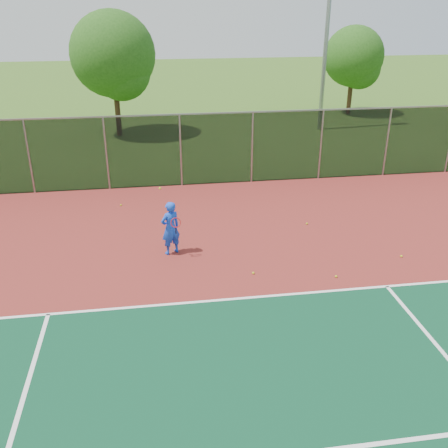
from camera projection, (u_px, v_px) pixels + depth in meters
name	position (u px, v px, depth m)	size (l,w,h in m)	color
ground	(361.00, 367.00, 10.75)	(120.00, 120.00, 0.00)	#335919
court_apron	(329.00, 314.00, 12.55)	(30.00, 20.00, 0.02)	maroon
fence_back	(252.00, 147.00, 20.91)	(30.00, 0.06, 3.03)	black
tennis_player	(171.00, 228.00, 15.17)	(0.74, 0.74, 2.16)	blue
practice_ball_0	(401.00, 256.00, 15.26)	(0.07, 0.07, 0.07)	#B9C717
practice_ball_1	(121.00, 205.00, 19.01)	(0.07, 0.07, 0.07)	#B9C717
practice_ball_2	(336.00, 276.00, 14.14)	(0.07, 0.07, 0.07)	#B9C717
practice_ball_3	(253.00, 273.00, 14.32)	(0.07, 0.07, 0.07)	#B9C717
practice_ball_4	(307.00, 224.00, 17.45)	(0.07, 0.07, 0.07)	#B9C717
floodlight_n	(328.00, 13.00, 27.48)	(0.90, 0.40, 11.45)	gray
tree_back_left	(115.00, 58.00, 27.04)	(4.62, 4.62, 6.79)	#341E13
tree_back_mid	(355.00, 59.00, 32.59)	(3.90, 3.90, 5.72)	#341E13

